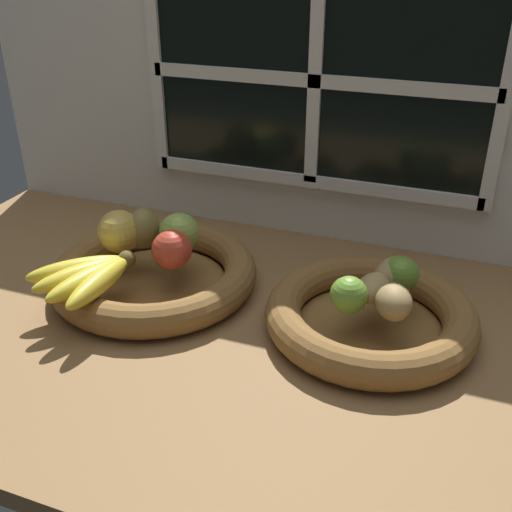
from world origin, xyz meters
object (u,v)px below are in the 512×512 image
at_px(lime_far, 400,274).
at_px(fruit_bowl_right, 370,316).
at_px(potato_back, 394,273).
at_px(apple_red_right, 172,250).
at_px(apple_green_back, 179,233).
at_px(pear_brown, 143,229).
at_px(banana_bunch_front, 88,275).
at_px(lime_near, 349,295).
at_px(chili_pepper, 381,299).
at_px(potato_large, 373,288).
at_px(apple_golden_left, 119,232).
at_px(fruit_bowl_left, 154,273).
at_px(potato_small, 393,302).

bearing_deg(lime_far, fruit_bowl_right, -127.87).
xyz_separation_m(fruit_bowl_right, potato_back, (0.02, 0.05, 0.05)).
distance_m(apple_red_right, lime_far, 0.36).
distance_m(apple_green_back, pear_brown, 0.06).
height_order(banana_bunch_front, lime_near, lime_near).
bearing_deg(potato_back, chili_pepper, -98.52).
xyz_separation_m(pear_brown, potato_large, (0.41, -0.03, -0.02)).
bearing_deg(pear_brown, chili_pepper, -4.98).
distance_m(fruit_bowl_right, lime_far, 0.08).
distance_m(potato_back, chili_pepper, 0.06).
relative_size(pear_brown, lime_near, 1.31).
xyz_separation_m(pear_brown, potato_back, (0.43, 0.02, -0.01)).
bearing_deg(apple_golden_left, banana_bunch_front, -83.26).
bearing_deg(fruit_bowl_left, potato_small, -4.88).
bearing_deg(apple_golden_left, lime_far, 4.57).
bearing_deg(potato_small, lime_far, 91.49).
xyz_separation_m(fruit_bowl_left, potato_back, (0.40, 0.05, 0.05)).
xyz_separation_m(fruit_bowl_left, apple_golden_left, (-0.07, 0.00, 0.07)).
bearing_deg(fruit_bowl_left, apple_golden_left, 176.02).
bearing_deg(banana_bunch_front, lime_far, 18.53).
distance_m(apple_red_right, banana_bunch_front, 0.14).
bearing_deg(apple_golden_left, pear_brown, 40.55).
bearing_deg(potato_back, pear_brown, -177.86).
height_order(banana_bunch_front, lime_far, lime_far).
xyz_separation_m(apple_red_right, banana_bunch_front, (-0.10, -0.10, -0.02)).
bearing_deg(apple_golden_left, lime_near, -6.51).
xyz_separation_m(potato_small, lime_far, (-0.00, 0.08, 0.00)).
height_order(lime_far, chili_pepper, lime_far).
bearing_deg(chili_pepper, fruit_bowl_right, -173.03).
height_order(fruit_bowl_left, lime_near, lime_near).
height_order(pear_brown, banana_bunch_front, pear_brown).
distance_m(fruit_bowl_right, pear_brown, 0.41).
bearing_deg(chili_pepper, apple_golden_left, -155.37).
height_order(pear_brown, potato_back, pear_brown).
height_order(fruit_bowl_right, potato_large, potato_large).
distance_m(apple_golden_left, lime_far, 0.47).
distance_m(apple_green_back, lime_far, 0.38).
bearing_deg(fruit_bowl_left, chili_pepper, -0.70).
height_order(fruit_bowl_right, potato_small, potato_small).
relative_size(apple_green_back, apple_red_right, 1.05).
bearing_deg(fruit_bowl_right, chili_pepper, -18.84).
height_order(fruit_bowl_left, apple_golden_left, apple_golden_left).
relative_size(fruit_bowl_left, potato_small, 5.29).
height_order(pear_brown, lime_near, pear_brown).
relative_size(fruit_bowl_right, apple_golden_left, 4.36).
bearing_deg(lime_near, apple_green_back, 165.09).
relative_size(apple_green_back, apple_golden_left, 0.94).
xyz_separation_m(apple_red_right, potato_large, (0.33, 0.02, -0.01)).
distance_m(pear_brown, banana_bunch_front, 0.15).
bearing_deg(potato_back, potato_small, -81.03).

